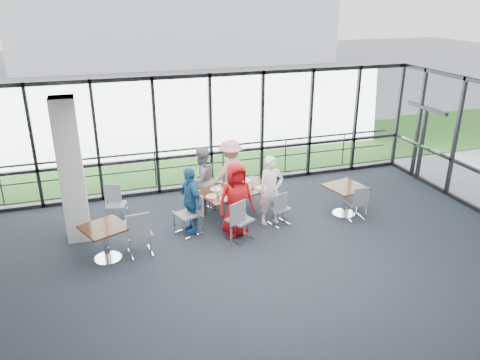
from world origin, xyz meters
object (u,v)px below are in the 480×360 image
object	(u,v)px
diner_near_left	(236,200)
chair_spare_r	(356,203)
diner_far_right	(231,172)
chair_main_nr	(279,208)
chair_main_end	(188,214)
chair_main_nl	(240,220)
chair_spare_la	(139,232)
structural_column	(71,171)
side_table_right	(346,191)
chair_spare_lb	(116,205)
diner_far_left	(202,180)
side_table_left	(105,232)
diner_near_right	(271,190)
chair_main_fl	(202,194)
chair_main_fr	(231,184)
diner_end	(190,200)
main_table	(236,194)

from	to	relation	value
diner_near_left	chair_spare_r	xyz separation A→B (m)	(3.00, -0.14, -0.43)
diner_far_right	chair_main_nr	distance (m)	1.79
diner_far_right	chair_main_end	xyz separation A→B (m)	(-1.44, -1.40, -0.36)
chair_main_nl	chair_spare_la	xyz separation A→B (m)	(-2.18, 0.08, 0.01)
structural_column	side_table_right	xyz separation A→B (m)	(6.27, -0.76, -0.97)
chair_spare_la	chair_spare_lb	world-z (taller)	chair_spare_la
chair_spare_lb	structural_column	bearing A→B (deg)	50.85
diner_far_left	chair_spare_r	bearing A→B (deg)	131.80
chair_spare_la	diner_far_left	bearing A→B (deg)	38.01
side_table_right	chair_main_end	bearing A→B (deg)	177.31
side_table_left	diner_near_right	world-z (taller)	diner_near_right
chair_main_nl	chair_main_fl	world-z (taller)	chair_main_nl
diner_far_left	diner_far_right	bearing A→B (deg)	176.50
structural_column	chair_main_fr	world-z (taller)	structural_column
diner_near_right	diner_end	bearing A→B (deg)	172.56
main_table	diner_far_left	size ratio (longest dim) A/B	1.21
structural_column	chair_spare_r	world-z (taller)	structural_column
structural_column	diner_near_right	distance (m)	4.47
diner_end	chair_main_nl	xyz separation A→B (m)	(0.94, -0.73, -0.29)
diner_far_right	diner_end	distance (m)	1.87
structural_column	main_table	size ratio (longest dim) A/B	1.57
main_table	chair_spare_r	bearing A→B (deg)	-36.79
diner_far_left	chair_main_fr	xyz separation A→B (m)	(0.88, 0.42, -0.39)
chair_main_end	main_table	bearing A→B (deg)	87.53
diner_far_right	chair_spare_la	bearing A→B (deg)	16.48
chair_main_fl	chair_spare_la	bearing A→B (deg)	18.64
diner_far_right	chair_spare_r	xyz separation A→B (m)	(2.60, -1.88, -0.42)
side_table_right	chair_main_fl	distance (m)	3.57
chair_spare_la	chair_main_fr	bearing A→B (deg)	32.90
main_table	chair_main_fl	world-z (taller)	chair_main_fl
chair_spare_la	chair_spare_lb	distance (m)	1.75
diner_far_right	chair_spare_r	bearing A→B (deg)	123.55
structural_column	chair_main_fl	world-z (taller)	structural_column
chair_main_nr	chair_spare_la	size ratio (longest dim) A/B	0.84
side_table_left	chair_main_fl	distance (m)	3.00
main_table	side_table_left	xyz separation A→B (m)	(-3.13, -1.05, 0.01)
diner_near_left	diner_far_right	xyz separation A→B (m)	(0.40, 1.74, -0.01)
diner_near_right	structural_column	bearing A→B (deg)	168.85
chair_main_end	chair_spare_r	distance (m)	4.07
chair_main_fr	chair_spare_lb	world-z (taller)	chair_main_fr
diner_far_right	chair_spare_r	world-z (taller)	diner_far_right
chair_main_nr	chair_main_fr	world-z (taller)	chair_main_fr
chair_main_fl	chair_main_fr	distance (m)	0.93
chair_main_fl	chair_spare_r	distance (m)	3.80
side_table_right	diner_far_left	size ratio (longest dim) A/B	0.62
structural_column	chair_main_end	world-z (taller)	structural_column
main_table	side_table_right	distance (m)	2.69
diner_far_left	diner_near_right	bearing A→B (deg)	117.18
diner_end	chair_main_nr	distance (m)	2.12
diner_far_left	chair_spare_lb	world-z (taller)	diner_far_left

